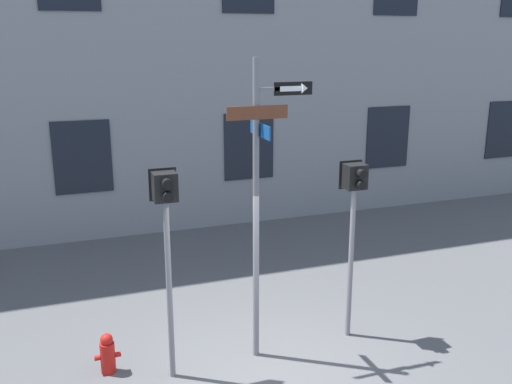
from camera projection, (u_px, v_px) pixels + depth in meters
name	position (u px, v px, depth m)	size (l,w,h in m)	color
ground_plane	(272.00, 382.00, 7.93)	(60.00, 60.00, 0.00)	#515154
street_sign_pole	(261.00, 190.00, 7.96)	(1.25, 0.75, 4.39)	slate
pedestrian_signal_left	(166.00, 220.00, 7.47)	(0.37, 0.40, 2.99)	slate
pedestrian_signal_right	(354.00, 203.00, 8.61)	(0.38, 0.40, 2.85)	slate
fire_hydrant	(108.00, 354.00, 8.10)	(0.37, 0.21, 0.60)	red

